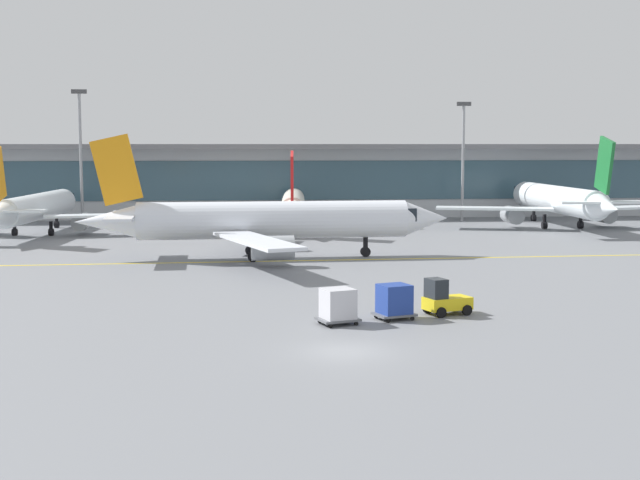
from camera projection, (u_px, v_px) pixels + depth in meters
name	position (u px, v px, depth m)	size (l,w,h in m)	color
ground_plane	(346.00, 351.00, 41.70)	(400.00, 400.00, 0.00)	slate
taxiway_centreline_stripe	(274.00, 261.00, 73.64)	(110.00, 0.36, 0.01)	yellow
terminal_concourse	(272.00, 179.00, 118.50)	(198.40, 11.00, 9.60)	#B2B7BC
gate_airplane_1	(36.00, 208.00, 95.02)	(26.34, 28.43, 9.41)	white
gate_airplane_2	(293.00, 205.00, 101.67)	(25.08, 27.05, 8.95)	silver
gate_airplane_3	(559.00, 200.00, 102.86)	(29.36, 31.47, 10.46)	white
taxiing_regional_jet	(268.00, 221.00, 75.23)	(31.59, 29.40, 10.47)	silver
baggage_tug	(444.00, 299.00, 50.47)	(2.91, 2.27, 2.10)	yellow
cargo_dolly_lead	(394.00, 300.00, 49.15)	(2.50, 2.19, 1.94)	#595B60
cargo_dolly_trailing	(338.00, 305.00, 47.75)	(2.50, 2.19, 1.94)	#595B60
apron_light_mast_1	(81.00, 151.00, 106.67)	(1.80, 0.36, 16.07)	gray
apron_light_mast_2	(463.00, 156.00, 111.48)	(1.80, 0.36, 14.82)	gray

